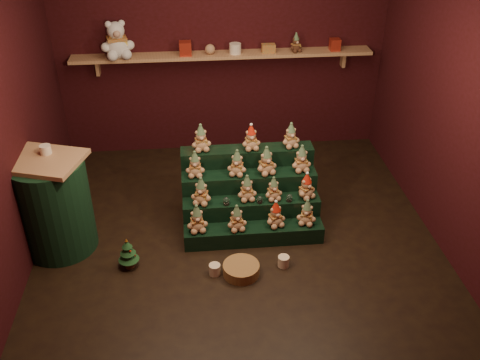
{
  "coord_description": "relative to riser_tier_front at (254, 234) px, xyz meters",
  "views": [
    {
      "loc": [
        -0.4,
        -4.34,
        3.4
      ],
      "look_at": [
        0.05,
        0.25,
        0.54
      ],
      "focal_mm": 40.0,
      "sensor_mm": 36.0,
      "label": 1
    }
  ],
  "objects": [
    {
      "name": "teddy_12",
      "position": [
        -0.48,
        0.67,
        0.77
      ],
      "size": [
        0.23,
        0.21,
        0.29
      ],
      "primitive_type": null,
      "rotation": [
        0.0,
        0.0,
        0.15
      ],
      "color": "tan",
      "rests_on": "riser_tier_back"
    },
    {
      "name": "gift_tin_red_a",
      "position": [
        -0.6,
        1.93,
        1.31
      ],
      "size": [
        0.14,
        0.14,
        0.16
      ],
      "primitive_type": "cube",
      "color": "#A32819",
      "rests_on": "back_shelf"
    },
    {
      "name": "teddy_7",
      "position": [
        0.56,
        0.21,
        0.41
      ],
      "size": [
        0.26,
        0.26,
        0.28
      ],
      "primitive_type": null,
      "rotation": [
        0.0,
        0.0,
        0.56
      ],
      "color": "tan",
      "rests_on": "riser_tier_midfront"
    },
    {
      "name": "snow_globe_c",
      "position": [
        0.38,
        0.16,
        0.31
      ],
      "size": [
        0.06,
        0.06,
        0.08
      ],
      "color": "black",
      "rests_on": "riser_tier_midfront"
    },
    {
      "name": "right_wall",
      "position": [
        1.9,
        0.08,
        1.31
      ],
      "size": [
        0.1,
        4.0,
        2.8
      ],
      "primitive_type": "cube",
      "color": "black",
      "rests_on": "ground"
    },
    {
      "name": "gift_tin_cream",
      "position": [
        -0.01,
        1.93,
        1.29
      ],
      "size": [
        0.14,
        0.14,
        0.12
      ],
      "primitive_type": "cylinder",
      "color": "beige",
      "rests_on": "back_shelf"
    },
    {
      "name": "side_table",
      "position": [
        -1.92,
        0.12,
        0.41
      ],
      "size": [
        0.79,
        0.72,
        1.0
      ],
      "rotation": [
        0.0,
        0.0,
        -0.31
      ],
      "color": "tan",
      "rests_on": "ground"
    },
    {
      "name": "riser_tier_midback",
      "position": [
        0.0,
        0.44,
        0.18
      ],
      "size": [
        1.4,
        0.22,
        0.54
      ],
      "primitive_type": "cube",
      "color": "black",
      "rests_on": "ground"
    },
    {
      "name": "white_bear",
      "position": [
        -1.38,
        1.92,
        1.5
      ],
      "size": [
        0.45,
        0.42,
        0.54
      ],
      "primitive_type": null,
      "rotation": [
        0.0,
        0.0,
        0.23
      ],
      "color": "white",
      "rests_on": "back_shelf"
    },
    {
      "name": "teddy_3",
      "position": [
        0.53,
        0.01,
        0.23
      ],
      "size": [
        0.24,
        0.23,
        0.27
      ],
      "primitive_type": null,
      "rotation": [
        0.0,
        0.0,
        -0.34
      ],
      "color": "tan",
      "rests_on": "riser_tier_front"
    },
    {
      "name": "shelf_plush_ball",
      "position": [
        -0.31,
        1.93,
        1.29
      ],
      "size": [
        0.12,
        0.12,
        0.12
      ],
      "primitive_type": "sphere",
      "color": "tan",
      "rests_on": "back_shelf"
    },
    {
      "name": "teddy_1",
      "position": [
        -0.17,
        -0.02,
        0.23
      ],
      "size": [
        0.22,
        0.21,
        0.27
      ],
      "primitive_type": null,
      "rotation": [
        0.0,
        0.0,
        0.17
      ],
      "color": "tan",
      "rests_on": "riser_tier_front"
    },
    {
      "name": "teddy_13",
      "position": [
        0.04,
        0.64,
        0.77
      ],
      "size": [
        0.21,
        0.2,
        0.27
      ],
      "primitive_type": null,
      "rotation": [
        0.0,
        0.0,
        0.13
      ],
      "color": "tan",
      "rests_on": "riser_tier_back"
    },
    {
      "name": "teddy_4",
      "position": [
        -0.51,
        0.21,
        0.41
      ],
      "size": [
        0.25,
        0.24,
        0.29
      ],
      "primitive_type": null,
      "rotation": [
        0.0,
        0.0,
        -0.3
      ],
      "color": "tan",
      "rests_on": "riser_tier_midfront"
    },
    {
      "name": "teddy_2",
      "position": [
        0.22,
        0.01,
        0.23
      ],
      "size": [
        0.25,
        0.23,
        0.28
      ],
      "primitive_type": null,
      "rotation": [
        0.0,
        0.0,
        0.34
      ],
      "color": "tan",
      "rests_on": "riser_tier_front"
    },
    {
      "name": "mini_christmas_tree",
      "position": [
        -1.23,
        -0.27,
        0.07
      ],
      "size": [
        0.2,
        0.2,
        0.34
      ],
      "rotation": [
        0.0,
        0.0,
        0.16
      ],
      "color": "#462919",
      "rests_on": "ground"
    },
    {
      "name": "mug_right",
      "position": [
        0.24,
        -0.4,
        -0.04
      ],
      "size": [
        0.11,
        0.11,
        0.11
      ],
      "primitive_type": "cylinder",
      "color": "beige",
      "rests_on": "ground"
    },
    {
      "name": "wicker_basket",
      "position": [
        -0.17,
        -0.47,
        -0.04
      ],
      "size": [
        0.43,
        0.43,
        0.11
      ],
      "primitive_type": "cylinder",
      "rotation": [
        0.0,
        0.0,
        0.3
      ],
      "color": "#9B663E",
      "rests_on": "ground"
    },
    {
      "name": "snow_globe_b",
      "position": [
        0.08,
        0.16,
        0.31
      ],
      "size": [
        0.06,
        0.06,
        0.08
      ],
      "color": "black",
      "rests_on": "riser_tier_midfront"
    },
    {
      "name": "left_wall",
      "position": [
        -2.2,
        0.08,
        1.31
      ],
      "size": [
        0.1,
        4.0,
        2.8
      ],
      "primitive_type": "cube",
      "color": "black",
      "rests_on": "ground"
    },
    {
      "name": "teddy_8",
      "position": [
        -0.55,
        0.45,
        0.59
      ],
      "size": [
        0.21,
        0.19,
        0.27
      ],
      "primitive_type": null,
      "rotation": [
        0.0,
        0.0,
        -0.06
      ],
      "color": "tan",
      "rests_on": "riser_tier_midback"
    },
    {
      "name": "teddy_9",
      "position": [
        -0.13,
        0.44,
        0.59
      ],
      "size": [
        0.24,
        0.23,
        0.28
      ],
      "primitive_type": null,
      "rotation": [
        0.0,
        0.0,
        -0.3
      ],
      "color": "tan",
      "rests_on": "riser_tier_midback"
    },
    {
      "name": "teddy_11",
      "position": [
        0.54,
        0.45,
        0.59
      ],
      "size": [
        0.22,
        0.2,
        0.28
      ],
      "primitive_type": null,
      "rotation": [
        0.0,
        0.0,
        0.1
      ],
      "color": "tan",
      "rests_on": "riser_tier_midback"
    },
    {
      "name": "front_wall",
      "position": [
        -0.15,
        -1.97,
        1.31
      ],
      "size": [
        4.0,
        0.1,
        2.8
      ],
      "primitive_type": "cube",
      "color": "black",
      "rests_on": "ground"
    },
    {
      "name": "scarf_gift_box",
      "position": [
        0.39,
        1.93,
        1.28
      ],
      "size": [
        0.16,
        0.1,
        0.1
      ],
      "primitive_type": "cube",
      "color": "#D4521E",
      "rests_on": "back_shelf"
    },
    {
      "name": "teddy_10",
      "position": [
        0.17,
        0.43,
        0.6
      ],
      "size": [
        0.26,
        0.25,
        0.3
      ],
      "primitive_type": null,
      "rotation": [
        0.0,
        0.0,
        0.34
      ],
      "color": "tan",
      "rests_on": "riser_tier_midback"
    },
    {
      "name": "teddy_14",
      "position": [
        0.46,
        0.65,
        0.76
      ],
      "size": [
        0.23,
        0.21,
        0.27
      ],
      "primitive_type": null,
      "rotation": [
        0.0,
        0.0,
        0.25
      ],
      "color": "tan",
      "rests_on": "riser_tier_back"
    },
    {
      "name": "snow_globe_a",
      "position": [
        -0.26,
        0.16,
        0.31
      ],
      "size": [
        0.06,
        0.06,
        0.08
      ],
      "color": "black",
      "rests_on": "riser_tier_midfront"
    },
    {
      "name": "mug_left",
      "position": [
        -0.42,
        -0.45,
        -0.04
      ],
      "size": [
        0.11,
        0.11,
        0.11
      ],
      "primitive_type": "cylinder",
      "color": "beige",
      "rests_on": "ground"
    },
    {
      "name": "riser_tier_midfront",
      "position": [
        0.0,
        0.22,
        0.09
      ],
      "size": [
        1.4,
        0.22,
        0.36
      ],
      "primitive_type": "cube",
      "color": "black",
      "rests_on": "ground"
    },
    {
      "name": "ground",
      "position": [
        -0.15,
        0.08,
        -0.09
      ],
      "size": [
        4.0,
        4.0,
        0.0
      ],
      "primitive_type": "plane",
      "color": "black",
      "rests_on": "ground"
    },
    {
      "name": "teddy_6",
      "position": [
        0.22,
        0.22,
        0.39
      ],
      "size": [
        0.21,
        0.19,
        0.25
      ],
      "primitive_type": null,
      "rotation": [
        0.0,
        0.0,
        0.21
      ],
      "color": "tan",
      "rests_on": "riser_tier_midfront"
    },
    {
      "name": "back_shelf",
      "position": [
        -0.15,
        1.96,
        1.2
      ],
      "size": [
        3.6,
        0.26,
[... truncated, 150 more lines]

